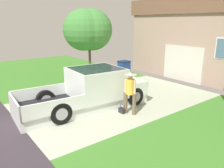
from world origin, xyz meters
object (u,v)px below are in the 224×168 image
object	(u,v)px
front_yard_tree	(88,30)
house_with_garage	(215,38)
pickup_truck	(93,90)
person_with_hat	(130,91)
wheeled_trash_bin	(124,68)
handbag	(122,110)

from	to	relation	value
front_yard_tree	house_with_garage	bearing A→B (deg)	54.79
pickup_truck	person_with_hat	world-z (taller)	person_with_hat
front_yard_tree	wheeled_trash_bin	xyz separation A→B (m)	(1.53, 1.81, -2.47)
pickup_truck	front_yard_tree	bearing A→B (deg)	154.09
person_with_hat	wheeled_trash_bin	size ratio (longest dim) A/B	1.68
pickup_truck	handbag	world-z (taller)	pickup_truck
handbag	wheeled_trash_bin	size ratio (longest dim) A/B	0.37
pickup_truck	wheeled_trash_bin	xyz separation A→B (m)	(-3.51, 4.72, -0.19)
pickup_truck	house_with_garage	bearing A→B (deg)	95.00
person_with_hat	house_with_garage	xyz separation A→B (m)	(-1.72, 9.16, 1.56)
pickup_truck	house_with_garage	distance (m)	10.00
wheeled_trash_bin	handbag	bearing A→B (deg)	-41.09
pickup_truck	front_yard_tree	xyz separation A→B (m)	(-5.04, 2.91, 2.28)
front_yard_tree	pickup_truck	bearing A→B (deg)	-30.02
house_with_garage	wheeled_trash_bin	size ratio (longest dim) A/B	9.50
handbag	house_with_garage	distance (m)	9.75
handbag	wheeled_trash_bin	distance (m)	6.43
person_with_hat	wheeled_trash_bin	bearing A→B (deg)	-65.50
person_with_hat	house_with_garage	size ratio (longest dim) A/B	0.18
handbag	front_yard_tree	xyz separation A→B (m)	(-6.36, 2.41, 2.90)
pickup_truck	wheeled_trash_bin	size ratio (longest dim) A/B	5.48
person_with_hat	front_yard_tree	distance (m)	7.27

